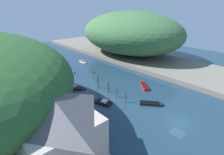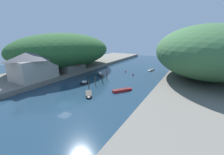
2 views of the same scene
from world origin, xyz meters
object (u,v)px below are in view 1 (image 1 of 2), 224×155
waterfront_building (52,122)px  boat_far_upstream (152,104)px  channel_buoy_far (74,72)px  boat_white_cruiser (102,102)px  boathouse_shed (30,95)px  boat_far_right_bank (75,88)px  boat_open_rowboat (144,85)px  channel_buoy_near (93,72)px  boat_red_skiff (83,62)px  person_on_quay (46,108)px

waterfront_building → boat_far_upstream: (22.11, -0.31, -5.88)m
channel_buoy_far → boat_white_cruiser: bearing=-104.0°
boathouse_shed → boat_white_cruiser: (12.76, -6.81, -3.52)m
channel_buoy_far → boat_far_right_bank: bearing=-120.3°
boat_open_rowboat → channel_buoy_near: channel_buoy_near is taller
boat_open_rowboat → boat_far_right_bank: bearing=179.7°
boat_far_right_bank → boat_open_rowboat: bearing=101.2°
waterfront_building → boathouse_shed: (1.65, 14.45, -2.37)m
boathouse_shed → channel_buoy_far: boathouse_shed is taller
boat_red_skiff → person_on_quay: 36.36m
boat_far_right_bank → channel_buoy_far: size_ratio=6.72×
channel_buoy_near → channel_buoy_far: bearing=142.4°
waterfront_building → boat_white_cruiser: size_ratio=2.84×
boat_far_upstream → channel_buoy_far: (-2.54, 28.57, 0.05)m
boat_open_rowboat → channel_buoy_far: channel_buoy_far is taller
boat_open_rowboat → channel_buoy_near: (-3.99, 17.43, 0.00)m
boat_open_rowboat → boat_white_cruiser: boat_white_cruiser is taller
boat_far_right_bank → person_on_quay: person_on_quay is taller
boat_far_right_bank → boat_red_skiff: (14.56, 18.32, -0.05)m
boat_red_skiff → boat_far_upstream: (-6.06, -36.70, -0.00)m
waterfront_building → channel_buoy_far: (19.56, 28.26, -5.83)m
boathouse_shed → boat_far_upstream: 25.47m
boathouse_shed → waterfront_building: bearing=-96.5°
waterfront_building → boat_open_rowboat: 29.83m
waterfront_building → person_on_quay: size_ratio=7.78×
boat_far_right_bank → boat_far_upstream: 20.24m
boat_red_skiff → channel_buoy_near: 12.42m
boat_white_cruiser → channel_buoy_far: bearing=57.4°
channel_buoy_near → waterfront_building: bearing=-134.8°
boat_open_rowboat → person_on_quay: (-25.37, 3.09, 2.01)m
boat_red_skiff → channel_buoy_near: bearing=81.1°
waterfront_building → boathouse_shed: bearing=83.5°
boat_far_right_bank → person_on_quay: 13.34m
channel_buoy_near → boat_far_upstream: bearing=-95.2°
waterfront_building → boat_white_cruiser: waterfront_building is taller
waterfront_building → channel_buoy_far: bearing=55.3°
boat_far_upstream → channel_buoy_near: bearing=-134.5°
person_on_quay → channel_buoy_near: bearing=-42.8°
boat_open_rowboat → boat_red_skiff: (-0.21, 29.26, -0.05)m
boat_far_upstream → waterfront_building: bearing=-40.1°
boathouse_shed → boat_far_right_bank: size_ratio=1.97×
boat_far_upstream → boat_white_cruiser: bearing=-85.2°
boat_open_rowboat → boat_red_skiff: size_ratio=1.18×
waterfront_building → channel_buoy_far: size_ratio=16.20×
boathouse_shed → channel_buoy_far: (17.92, 13.81, -3.46)m
waterfront_building → boat_far_upstream: waterfront_building is taller
boat_open_rowboat → boat_far_upstream: bearing=-93.9°
boat_open_rowboat → boat_white_cruiser: 13.97m
boathouse_shed → channel_buoy_far: bearing=37.6°
boat_red_skiff → channel_buoy_near: size_ratio=5.81×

